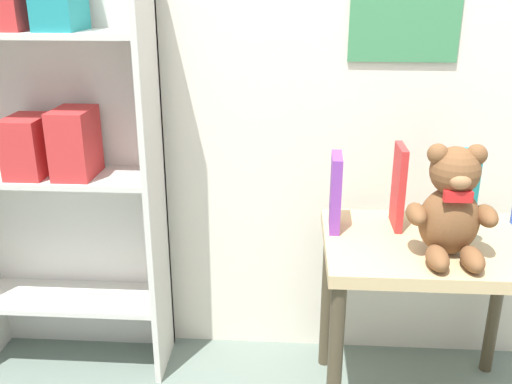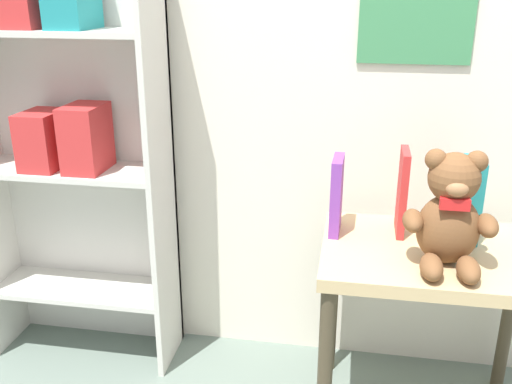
% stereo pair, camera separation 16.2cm
% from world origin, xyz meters
% --- Properties ---
extents(bookshelf_side, '(0.63, 0.23, 1.34)m').
position_xyz_m(bookshelf_side, '(-0.81, 1.12, 0.77)').
color(bookshelf_side, beige).
rests_on(bookshelf_side, ground_plane).
extents(display_table, '(0.60, 0.44, 0.56)m').
position_xyz_m(display_table, '(0.31, 0.93, 0.47)').
color(display_table, tan).
rests_on(display_table, ground_plane).
extents(teddy_bear, '(0.23, 0.21, 0.30)m').
position_xyz_m(teddy_bear, '(0.32, 0.84, 0.70)').
color(teddy_bear, brown).
rests_on(teddy_bear, display_table).
extents(book_standing_purple, '(0.03, 0.12, 0.22)m').
position_xyz_m(book_standing_purple, '(0.04, 1.00, 0.67)').
color(book_standing_purple, purple).
rests_on(book_standing_purple, display_table).
extents(book_standing_red, '(0.02, 0.12, 0.24)m').
position_xyz_m(book_standing_red, '(0.22, 1.03, 0.68)').
color(book_standing_red, red).
rests_on(book_standing_red, display_table).
extents(book_standing_teal, '(0.05, 0.11, 0.23)m').
position_xyz_m(book_standing_teal, '(0.40, 1.01, 0.68)').
color(book_standing_teal, teal).
rests_on(book_standing_teal, display_table).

